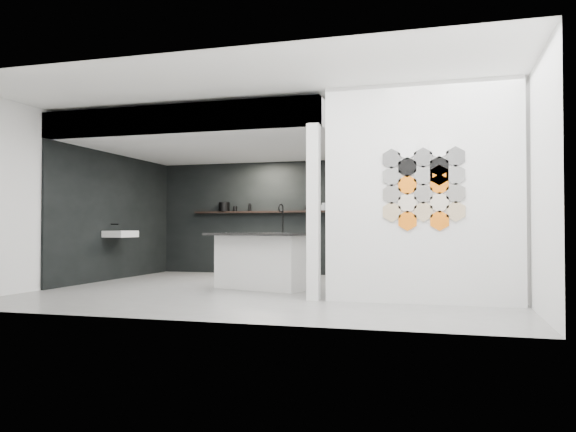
# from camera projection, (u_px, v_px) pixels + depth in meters

# --- Properties ---
(floor) EXTENTS (7.00, 6.00, 0.01)m
(floor) POSITION_uv_depth(u_px,v_px,m) (276.00, 291.00, 8.63)
(floor) COLOR slate
(partition_panel) EXTENTS (2.45, 0.15, 2.80)m
(partition_panel) POSITION_uv_depth(u_px,v_px,m) (422.00, 193.00, 7.10)
(partition_panel) COLOR silver
(partition_panel) RESTS_ON floor
(bay_clad_back) EXTENTS (4.40, 0.04, 2.35)m
(bay_clad_back) POSITION_uv_depth(u_px,v_px,m) (259.00, 218.00, 11.87)
(bay_clad_back) COLOR black
(bay_clad_back) RESTS_ON floor
(bay_clad_left) EXTENTS (0.04, 4.00, 2.35)m
(bay_clad_left) POSITION_uv_depth(u_px,v_px,m) (116.00, 217.00, 10.56)
(bay_clad_left) COLOR black
(bay_clad_left) RESTS_ON floor
(bulkhead) EXTENTS (4.40, 4.00, 0.40)m
(bulkhead) POSITION_uv_depth(u_px,v_px,m) (223.00, 139.00, 10.01)
(bulkhead) COLOR silver
(bulkhead) RESTS_ON corner_column
(corner_column) EXTENTS (0.16, 0.16, 2.35)m
(corner_column) POSITION_uv_depth(u_px,v_px,m) (313.00, 212.00, 7.47)
(corner_column) COLOR silver
(corner_column) RESTS_ON floor
(fascia_beam) EXTENTS (4.40, 0.16, 0.40)m
(fascia_beam) POSITION_uv_depth(u_px,v_px,m) (173.00, 119.00, 8.16)
(fascia_beam) COLOR silver
(fascia_beam) RESTS_ON corner_column
(wall_basin) EXTENTS (0.40, 0.60, 0.12)m
(wall_basin) POSITION_uv_depth(u_px,v_px,m) (121.00, 234.00, 10.30)
(wall_basin) COLOR silver
(wall_basin) RESTS_ON bay_clad_left
(display_shelf) EXTENTS (3.00, 0.15, 0.04)m
(display_shelf) POSITION_uv_depth(u_px,v_px,m) (262.00, 212.00, 11.74)
(display_shelf) COLOR black
(display_shelf) RESTS_ON bay_clad_back
(kitchen_island) EXTENTS (1.81, 1.20, 1.34)m
(kitchen_island) POSITION_uv_depth(u_px,v_px,m) (261.00, 260.00, 8.79)
(kitchen_island) COLOR silver
(kitchen_island) RESTS_ON floor
(stockpot) EXTENTS (0.27, 0.27, 0.19)m
(stockpot) POSITION_uv_depth(u_px,v_px,m) (224.00, 207.00, 11.98)
(stockpot) COLOR black
(stockpot) RESTS_ON display_shelf
(kettle) EXTENTS (0.16, 0.16, 0.13)m
(kettle) POSITION_uv_depth(u_px,v_px,m) (308.00, 207.00, 11.47)
(kettle) COLOR black
(kettle) RESTS_ON display_shelf
(glass_bowl) EXTENTS (0.19, 0.19, 0.11)m
(glass_bowl) POSITION_uv_depth(u_px,v_px,m) (325.00, 208.00, 11.38)
(glass_bowl) COLOR gray
(glass_bowl) RESTS_ON display_shelf
(glass_vase) EXTENTS (0.13, 0.13, 0.15)m
(glass_vase) POSITION_uv_depth(u_px,v_px,m) (325.00, 207.00, 11.38)
(glass_vase) COLOR gray
(glass_vase) RESTS_ON display_shelf
(bottle_dark) EXTENTS (0.06, 0.06, 0.16)m
(bottle_dark) POSITION_uv_depth(u_px,v_px,m) (250.00, 207.00, 11.82)
(bottle_dark) COLOR black
(bottle_dark) RESTS_ON display_shelf
(utensil_cup) EXTENTS (0.09, 0.09, 0.11)m
(utensil_cup) POSITION_uv_depth(u_px,v_px,m) (235.00, 209.00, 11.91)
(utensil_cup) COLOR black
(utensil_cup) RESTS_ON display_shelf
(hex_tile_cluster) EXTENTS (1.04, 0.02, 1.16)m
(hex_tile_cluster) POSITION_uv_depth(u_px,v_px,m) (424.00, 184.00, 7.01)
(hex_tile_cluster) COLOR tan
(hex_tile_cluster) RESTS_ON partition_panel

